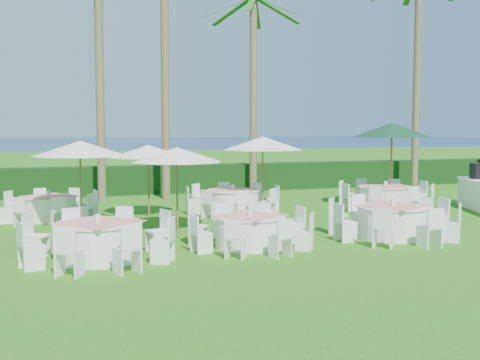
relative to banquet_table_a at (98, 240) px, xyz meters
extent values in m
plane|color=#246110|center=(3.87, 0.56, -0.43)|extent=(120.00, 120.00, 0.00)
cube|color=black|center=(3.87, 12.56, 0.17)|extent=(34.00, 1.00, 1.20)
plane|color=#061F45|center=(3.87, 102.56, -0.43)|extent=(260.00, 260.00, 0.00)
cylinder|color=white|center=(0.00, 0.00, -0.04)|extent=(1.80, 1.80, 0.78)
cylinder|color=white|center=(0.00, 0.00, 0.36)|extent=(1.88, 1.88, 0.03)
cube|color=#E48775|center=(0.00, 0.00, 0.39)|extent=(2.05, 2.05, 0.01)
cylinder|color=silver|center=(0.00, 0.00, 0.47)|extent=(0.13, 0.13, 0.17)
cube|color=white|center=(1.35, 0.41, 0.04)|extent=(0.55, 0.55, 0.94)
cube|color=white|center=(0.66, 1.24, 0.04)|extent=(0.59, 0.59, 0.94)
cube|color=white|center=(-0.41, 1.35, 0.04)|extent=(0.55, 0.55, 0.94)
cube|color=white|center=(-1.24, 0.66, 0.04)|extent=(0.59, 0.59, 0.94)
cube|color=white|center=(-1.35, -0.41, 0.04)|extent=(0.55, 0.55, 0.94)
cube|color=white|center=(-0.66, -1.24, 0.04)|extent=(0.59, 0.59, 0.94)
cube|color=white|center=(0.41, -1.35, 0.04)|extent=(0.55, 0.55, 0.94)
cube|color=white|center=(1.24, -0.66, 0.04)|extent=(0.59, 0.59, 0.94)
cylinder|color=white|center=(3.53, 0.30, -0.08)|extent=(1.64, 1.64, 0.71)
cylinder|color=white|center=(3.53, 0.30, 0.29)|extent=(1.71, 1.71, 0.03)
cube|color=#E48775|center=(3.53, 0.30, 0.31)|extent=(1.84, 1.84, 0.01)
cylinder|color=silver|center=(3.53, 0.30, 0.40)|extent=(0.11, 0.11, 0.15)
cube|color=white|center=(4.79, 0.55, -0.01)|extent=(0.47, 0.47, 0.85)
cube|color=white|center=(4.24, 1.36, -0.01)|extent=(0.55, 0.55, 0.85)
cube|color=white|center=(3.28, 1.55, -0.01)|extent=(0.47, 0.47, 0.85)
cube|color=white|center=(2.47, 1.01, -0.01)|extent=(0.55, 0.55, 0.85)
cube|color=white|center=(2.28, 0.04, -0.01)|extent=(0.47, 0.47, 0.85)
cube|color=white|center=(2.82, -0.77, -0.01)|extent=(0.55, 0.55, 0.85)
cube|color=white|center=(3.78, -0.96, -0.01)|extent=(0.47, 0.47, 0.85)
cube|color=white|center=(4.60, -0.41, -0.01)|extent=(0.55, 0.55, 0.85)
cylinder|color=white|center=(7.42, 0.27, -0.04)|extent=(1.81, 1.81, 0.79)
cylinder|color=white|center=(7.42, 0.27, 0.36)|extent=(1.88, 1.88, 0.03)
cube|color=#E48775|center=(7.42, 0.27, 0.39)|extent=(1.95, 1.95, 0.01)
cylinder|color=silver|center=(7.42, 0.27, 0.47)|extent=(0.13, 0.13, 0.17)
cube|color=white|center=(8.83, 0.35, 0.04)|extent=(0.46, 0.46, 0.94)
cube|color=white|center=(8.36, 1.33, 0.04)|extent=(0.62, 0.62, 0.94)
cube|color=white|center=(7.34, 1.69, 0.04)|extent=(0.46, 0.46, 0.94)
cube|color=white|center=(6.37, 1.22, 0.04)|extent=(0.62, 0.62, 0.94)
cube|color=white|center=(6.01, 0.20, 0.04)|extent=(0.46, 0.46, 0.94)
cube|color=white|center=(6.47, -0.78, 0.04)|extent=(0.62, 0.62, 0.94)
cube|color=white|center=(7.49, -1.14, 0.04)|extent=(0.46, 0.46, 0.94)
cube|color=white|center=(8.47, -0.67, 0.04)|extent=(0.62, 0.62, 0.94)
cylinder|color=white|center=(-0.87, 6.16, -0.08)|extent=(1.62, 1.62, 0.70)
cylinder|color=white|center=(-0.87, 6.16, 0.28)|extent=(1.68, 1.68, 0.03)
cube|color=#E48775|center=(-0.87, 6.16, 0.30)|extent=(1.80, 1.80, 0.01)
cylinder|color=silver|center=(-0.87, 6.16, 0.39)|extent=(0.11, 0.11, 0.15)
cube|color=white|center=(0.37, 6.38, -0.01)|extent=(0.45, 0.45, 0.84)
cube|color=white|center=(-0.14, 7.19, -0.01)|extent=(0.55, 0.55, 0.84)
cube|color=white|center=(-1.09, 7.41, -0.01)|extent=(0.45, 0.45, 0.84)
cube|color=white|center=(-1.90, 6.89, -0.01)|extent=(0.55, 0.55, 0.84)
cube|color=white|center=(-2.12, 5.95, -0.01)|extent=(0.45, 0.45, 0.84)
cube|color=white|center=(-1.60, 5.13, -0.01)|extent=(0.55, 0.55, 0.84)
cube|color=white|center=(-0.66, 4.92, -0.01)|extent=(0.45, 0.45, 0.84)
cube|color=white|center=(0.16, 5.43, -0.01)|extent=(0.55, 0.55, 0.84)
cylinder|color=white|center=(4.93, 5.84, -0.06)|extent=(1.70, 1.70, 0.74)
cylinder|color=white|center=(4.93, 5.84, 0.31)|extent=(1.77, 1.77, 0.03)
cube|color=#E48775|center=(4.93, 5.84, 0.34)|extent=(1.86, 1.86, 0.01)
cylinder|color=silver|center=(4.93, 5.84, 0.42)|extent=(0.12, 0.12, 0.16)
cube|color=white|center=(5.96, 6.68, 0.01)|extent=(0.58, 0.58, 0.88)
cube|color=white|center=(5.06, 7.16, 0.01)|extent=(0.45, 0.45, 0.88)
cube|color=white|center=(4.09, 6.87, 0.01)|extent=(0.58, 0.58, 0.88)
cube|color=white|center=(3.61, 5.98, 0.01)|extent=(0.45, 0.45, 0.88)
cube|color=white|center=(3.90, 5.01, 0.01)|extent=(0.58, 0.58, 0.88)
cube|color=white|center=(4.79, 4.52, 0.01)|extent=(0.45, 0.45, 0.88)
cube|color=white|center=(5.76, 4.81, 0.01)|extent=(0.58, 0.58, 0.88)
cube|color=white|center=(6.25, 5.71, 0.01)|extent=(0.45, 0.45, 0.88)
cylinder|color=white|center=(10.22, 5.05, -0.05)|extent=(1.76, 1.76, 0.77)
cylinder|color=white|center=(10.22, 5.05, 0.34)|extent=(1.84, 1.84, 0.03)
cube|color=#E48775|center=(10.22, 5.05, 0.37)|extent=(1.84, 1.84, 0.01)
cylinder|color=silver|center=(10.22, 5.05, 0.45)|extent=(0.12, 0.12, 0.16)
cube|color=white|center=(11.17, 6.04, 0.03)|extent=(0.61, 0.61, 0.92)
cube|color=white|center=(10.19, 6.42, 0.03)|extent=(0.44, 0.44, 0.92)
cube|color=white|center=(9.23, 6.00, 0.03)|extent=(0.61, 0.61, 0.92)
cube|color=white|center=(8.85, 5.01, 0.03)|extent=(0.44, 0.44, 0.92)
cube|color=white|center=(9.27, 4.05, 0.03)|extent=(0.61, 0.61, 0.92)
cube|color=white|center=(10.26, 3.67, 0.03)|extent=(0.44, 0.44, 0.92)
cube|color=white|center=(11.22, 4.10, 0.03)|extent=(0.61, 0.61, 0.92)
cube|color=white|center=(11.60, 5.08, 0.03)|extent=(0.44, 0.44, 0.92)
cylinder|color=brown|center=(-0.04, 4.34, 0.74)|extent=(0.06, 0.06, 2.35)
cone|color=silver|center=(-0.04, 4.34, 1.80)|extent=(2.60, 2.60, 0.42)
sphere|color=brown|center=(-0.04, 4.34, 1.95)|extent=(0.09, 0.09, 0.09)
cylinder|color=brown|center=(2.38, 2.89, 0.67)|extent=(0.05, 0.05, 2.20)
cone|color=silver|center=(2.38, 2.89, 1.66)|extent=(2.48, 2.48, 0.40)
sphere|color=brown|center=(2.38, 2.89, 1.79)|extent=(0.09, 0.09, 0.09)
cylinder|color=brown|center=(2.15, 5.93, 0.66)|extent=(0.05, 0.05, 2.18)
cone|color=silver|center=(2.15, 5.93, 1.64)|extent=(2.43, 2.43, 0.39)
sphere|color=brown|center=(2.15, 5.93, 1.78)|extent=(0.09, 0.09, 0.09)
cylinder|color=brown|center=(5.84, 5.50, 0.78)|extent=(0.06, 0.06, 2.43)
cone|color=silver|center=(5.84, 5.50, 1.87)|extent=(2.72, 2.72, 0.44)
sphere|color=brown|center=(5.84, 5.50, 2.02)|extent=(0.10, 0.10, 0.10)
cylinder|color=brown|center=(10.64, 5.38, 1.00)|extent=(0.07, 0.07, 2.87)
cone|color=#0F381E|center=(10.64, 5.38, 2.30)|extent=(2.88, 2.88, 0.52)
sphere|color=brown|center=(10.64, 5.38, 2.48)|extent=(0.11, 0.11, 0.11)
cube|color=black|center=(13.45, 4.21, 0.87)|extent=(0.66, 0.73, 0.55)
imported|color=gray|center=(14.13, 4.96, 0.42)|extent=(0.73, 0.60, 1.71)
cylinder|color=brown|center=(1.19, 10.72, 4.39)|extent=(0.32, 0.32, 9.64)
cylinder|color=brown|center=(3.66, 10.48, 4.83)|extent=(0.32, 0.32, 10.53)
cylinder|color=brown|center=(7.71, 11.53, 3.73)|extent=(0.32, 0.32, 8.33)
cube|color=#1B5715|center=(8.80, 11.62, 7.41)|extent=(2.22, 0.45, 1.00)
cube|color=#1B5715|center=(8.18, 12.52, 7.41)|extent=(1.20, 2.11, 1.00)
cube|color=#1B5715|center=(7.09, 12.43, 7.41)|extent=(1.48, 1.97, 1.00)
cube|color=#1B5715|center=(6.62, 11.44, 7.41)|extent=(2.22, 0.45, 1.00)
cube|color=#1B5715|center=(7.24, 10.54, 7.41)|extent=(1.20, 2.11, 1.00)
cube|color=#1B5715|center=(8.33, 10.63, 7.41)|extent=(1.48, 1.97, 1.00)
cylinder|color=brown|center=(15.34, 10.69, 4.43)|extent=(0.32, 0.32, 9.72)
camera|label=1|loc=(-1.21, -12.89, 2.38)|focal=45.00mm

